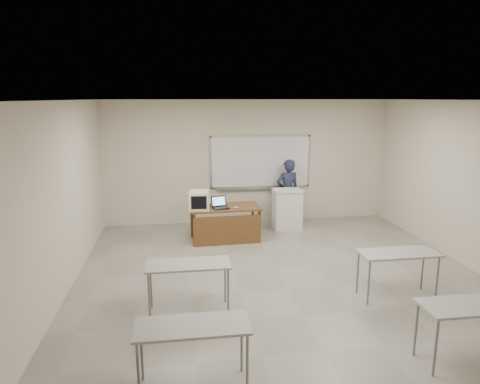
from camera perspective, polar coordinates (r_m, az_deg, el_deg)
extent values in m
cube|color=gray|center=(7.17, 6.35, -12.75)|extent=(7.00, 8.00, 0.01)
cube|color=white|center=(10.54, 2.75, 4.06)|extent=(2.40, 0.03, 1.20)
cube|color=#B7BABC|center=(10.46, 2.79, 7.41)|extent=(2.48, 0.04, 0.04)
cube|color=#B7BABC|center=(10.64, 2.72, 0.75)|extent=(2.48, 0.04, 0.04)
cube|color=#B7BABC|center=(10.37, -3.89, 3.91)|extent=(0.04, 0.04, 1.28)
cube|color=#B7BABC|center=(10.83, 9.13, 4.14)|extent=(0.04, 0.04, 1.28)
cube|color=#B7BABC|center=(10.61, 2.77, 0.49)|extent=(2.16, 0.07, 0.02)
cube|color=#979893|center=(6.22, -6.93, -9.57)|extent=(1.20, 0.50, 0.03)
cylinder|color=slate|center=(6.20, -12.02, -13.53)|extent=(0.03, 0.03, 0.70)
cylinder|color=slate|center=(6.21, -1.58, -13.17)|extent=(0.03, 0.03, 0.70)
cylinder|color=slate|center=(6.56, -11.80, -12.00)|extent=(0.03, 0.03, 0.70)
cylinder|color=slate|center=(6.57, -1.99, -11.68)|extent=(0.03, 0.03, 0.70)
cube|color=#979893|center=(7.03, 20.40, -7.65)|extent=(1.20, 0.50, 0.03)
cylinder|color=slate|center=(6.76, 16.79, -11.54)|extent=(0.03, 0.03, 0.70)
cylinder|color=slate|center=(7.27, 24.81, -10.44)|extent=(0.03, 0.03, 0.70)
cylinder|color=slate|center=(7.09, 15.42, -10.29)|extent=(0.03, 0.03, 0.70)
cylinder|color=slate|center=(7.58, 23.17, -9.35)|extent=(0.03, 0.03, 0.70)
cube|color=#979893|center=(4.68, -6.39, -17.35)|extent=(1.20, 0.50, 0.03)
cylinder|color=slate|center=(4.73, -13.41, -22.53)|extent=(0.03, 0.03, 0.70)
cylinder|color=slate|center=(4.75, 0.98, -21.99)|extent=(0.03, 0.03, 0.70)
cylinder|color=slate|center=(5.06, -13.00, -19.94)|extent=(0.03, 0.03, 0.70)
cylinder|color=slate|center=(5.08, 0.22, -19.47)|extent=(0.03, 0.03, 0.70)
cube|color=#979893|center=(5.72, 28.65, -13.12)|extent=(1.20, 0.50, 0.03)
cylinder|color=slate|center=(5.44, 24.64, -18.36)|extent=(0.03, 0.03, 0.70)
cylinder|color=slate|center=(5.73, 22.42, -16.50)|extent=(0.03, 0.03, 0.70)
cube|color=brown|center=(9.21, -2.04, -2.06)|extent=(1.51, 0.75, 0.04)
cube|color=brown|center=(8.99, -1.77, -5.18)|extent=(1.43, 0.03, 0.63)
cylinder|color=#4F2D14|center=(8.97, -6.23, -5.03)|extent=(0.06, 0.06, 0.71)
cylinder|color=#4F2D14|center=(9.11, 2.56, -4.68)|extent=(0.06, 0.06, 0.71)
cylinder|color=#4F2D14|center=(9.57, -6.37, -3.90)|extent=(0.06, 0.06, 0.71)
cylinder|color=#4F2D14|center=(9.71, 1.86, -3.59)|extent=(0.06, 0.06, 0.71)
cube|color=silver|center=(10.12, 6.30, -2.40)|extent=(0.64, 0.46, 0.91)
cube|color=silver|center=(10.01, 6.36, 0.23)|extent=(0.68, 0.50, 0.04)
cube|color=beige|center=(9.03, -5.45, -1.04)|extent=(0.40, 0.42, 0.38)
cube|color=beige|center=(8.80, -5.38, -1.39)|extent=(0.42, 0.04, 0.40)
cube|color=black|center=(8.78, -5.37, -1.42)|extent=(0.32, 0.01, 0.27)
cube|color=black|center=(9.02, -2.55, -2.17)|extent=(0.33, 0.24, 0.02)
cube|color=black|center=(9.01, -2.54, -2.11)|extent=(0.27, 0.14, 0.01)
cube|color=black|center=(9.14, -2.65, -1.21)|extent=(0.33, 0.07, 0.22)
cube|color=#8DB6E7|center=(9.13, -2.64, -1.21)|extent=(0.28, 0.05, 0.17)
ellipsoid|color=#AEAFB6|center=(9.04, -0.51, -2.07)|extent=(0.11, 0.09, 0.04)
cube|color=beige|center=(10.04, 5.43, 0.46)|extent=(0.40, 0.14, 0.02)
imported|color=black|center=(10.50, 6.36, 0.06)|extent=(0.63, 0.46, 1.59)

